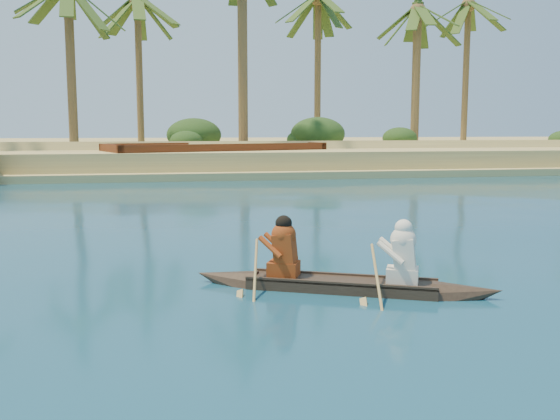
{
  "coord_description": "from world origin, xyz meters",
  "views": [
    {
      "loc": [
        -9.45,
        -7.62,
        2.51
      ],
      "look_at": [
        -7.29,
        3.59,
        1.0
      ],
      "focal_mm": 40.0,
      "sensor_mm": 36.0,
      "label": 1
    }
  ],
  "objects": [
    {
      "name": "barge_mid",
      "position": [
        -6.35,
        27.0,
        0.69
      ],
      "size": [
        12.56,
        7.46,
        1.99
      ],
      "rotation": [
        0.0,
        0.0,
        0.31
      ],
      "color": "#602514",
      "rests_on": "ground"
    },
    {
      "name": "canoe",
      "position": [
        -6.72,
        1.48,
        0.25
      ],
      "size": [
        4.6,
        2.58,
        1.32
      ],
      "rotation": [
        0.0,
        0.0,
        -0.43
      ],
      "color": "#392A1F",
      "rests_on": "ground"
    },
    {
      "name": "sandy_embankment",
      "position": [
        0.0,
        46.89,
        0.53
      ],
      "size": [
        150.0,
        51.0,
        1.5
      ],
      "color": "#D0BF75",
      "rests_on": "ground"
    },
    {
      "name": "shrub_cluster",
      "position": [
        0.0,
        31.5,
        1.2
      ],
      "size": [
        100.0,
        6.0,
        2.4
      ],
      "primitive_type": null,
      "color": "#1D3513",
      "rests_on": "ground"
    },
    {
      "name": "palm_grove",
      "position": [
        0.0,
        35.0,
        8.0
      ],
      "size": [
        110.0,
        14.0,
        16.0
      ],
      "primitive_type": null,
      "color": "#314B1A",
      "rests_on": "ground"
    }
  ]
}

